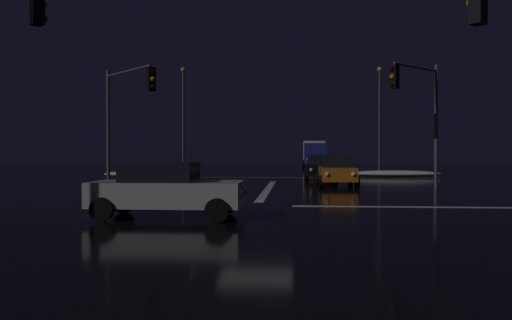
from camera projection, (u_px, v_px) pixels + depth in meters
name	position (u px, v px, depth m)	size (l,w,h in m)	color
ground	(256.00, 207.00, 17.74)	(120.00, 120.00, 0.10)	black
stop_line_north	(268.00, 189.00, 25.53)	(0.35, 13.34, 0.01)	white
centre_line_ns	(276.00, 177.00, 37.10)	(22.00, 0.15, 0.01)	yellow
crosswalk_bar_east	(494.00, 208.00, 17.15)	(13.34, 0.40, 0.01)	white
snow_bank_left_curb	(152.00, 174.00, 36.15)	(6.90, 1.50, 0.55)	white
snow_bank_right_curb	(394.00, 174.00, 37.93)	(6.75, 1.50, 0.48)	white
sedan_orange	(337.00, 171.00, 28.07)	(2.02, 4.33, 1.57)	#C66014
sedan_black	(320.00, 168.00, 34.28)	(2.02, 4.33, 1.57)	black
sedan_red	(318.00, 165.00, 40.37)	(2.02, 4.33, 1.57)	maroon
sedan_gray	(317.00, 163.00, 46.06)	(2.02, 4.33, 1.57)	slate
sedan_blue	(318.00, 162.00, 52.75)	(2.02, 4.33, 1.57)	navy
box_truck	(314.00, 153.00, 59.91)	(2.68, 8.28, 3.08)	navy
sedan_silver_crossing	(166.00, 189.00, 14.57)	(4.33, 2.02, 1.57)	#B7B7BC
traffic_signal_ne	(419.00, 102.00, 24.26)	(2.81, 2.81, 6.10)	#4C4C51
traffic_signal_nw	(125.00, 104.00, 25.01)	(3.43, 3.43, 6.02)	#4C4C51
streetlamp_left_far	(183.00, 112.00, 47.64)	(0.44, 0.44, 9.61)	#424247
streetlamp_right_far	(380.00, 112.00, 46.32)	(0.44, 0.44, 9.44)	#424247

